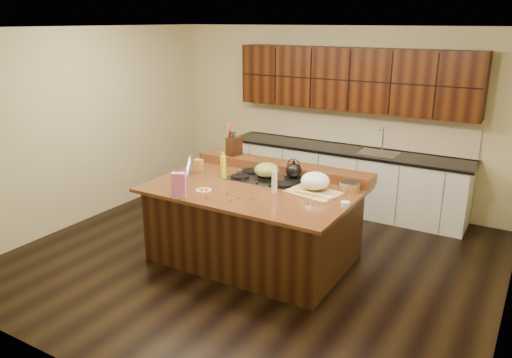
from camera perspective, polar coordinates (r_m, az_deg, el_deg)
The scene contains 30 objects.
room at distance 5.70m, azimuth -0.26°, elevation 3.22°, with size 5.52×5.02×2.72m.
island at distance 5.99m, azimuth -0.25°, elevation -5.02°, with size 2.40×1.60×0.92m.
back_ledge at distance 6.39m, azimuth 2.98°, elevation 1.36°, with size 2.40×0.30×0.12m, color black.
cooktop at distance 6.07m, azimuth 1.20°, elevation 0.04°, with size 0.92×0.52×0.05m.
back_counter at distance 7.62m, azimuth 10.37°, elevation 3.83°, with size 3.70×0.66×2.40m.
kettle at distance 6.01m, azimuth 4.31°, elevation 0.98°, with size 0.19×0.19×0.18m, color black.
green_bowl at distance 6.03m, azimuth 1.21°, elevation 1.06°, with size 0.30×0.30×0.17m, color olive.
laptop at distance 6.32m, azimuth -8.19°, elevation 1.00°, with size 0.39×0.40×0.22m.
oil_bottle at distance 6.15m, azimuth -3.77°, elevation 1.43°, with size 0.07×0.07×0.27m, color yellow.
vinegar_bottle at distance 5.61m, azimuth 2.12°, elevation -0.28°, with size 0.06×0.06×0.25m, color silver.
wooden_tray at distance 5.65m, azimuth 6.73°, elevation -0.53°, with size 0.63×0.51×0.23m.
ramekin_a at distance 5.43m, azimuth 8.14°, elevation -2.22°, with size 0.10×0.10×0.04m, color white.
ramekin_b at distance 5.31m, azimuth 10.18°, elevation -2.82°, with size 0.10×0.10×0.04m, color white.
ramekin_c at distance 5.80m, azimuth 6.35°, elevation -0.84°, with size 0.10×0.10×0.04m, color white.
strainer_bowl at distance 5.77m, azimuth 10.65°, elevation -0.91°, with size 0.24×0.24×0.09m, color #996B3F.
kitchen_timer at distance 5.29m, azimuth 6.06°, elevation -2.55°, with size 0.08×0.08×0.07m, color silver.
pink_bag at distance 5.49m, azimuth -8.82°, elevation -0.72°, with size 0.15×0.08×0.28m, color pink.
candy_plate at distance 5.72m, azimuth -5.99°, elevation -1.28°, with size 0.18×0.18×0.01m, color white.
package_box at distance 6.44m, azimuth -6.56°, elevation 1.56°, with size 0.11×0.08×0.15m, color #BC8B42.
utensil_crock at distance 6.75m, azimuth -2.97°, elevation 3.39°, with size 0.12×0.12×0.14m, color white.
knife_block at distance 6.70m, azimuth -2.51°, elevation 3.76°, with size 0.12×0.20×0.25m, color black.
gumdrop_0 at distance 5.47m, azimuth -5.72°, elevation -2.14°, with size 0.02×0.02×0.02m, color red.
gumdrop_1 at distance 5.42m, azimuth -2.25°, elevation -2.23°, with size 0.02×0.02×0.02m, color #198C26.
gumdrop_2 at distance 5.44m, azimuth -2.00°, elevation -2.16°, with size 0.02×0.02×0.02m, color red.
gumdrop_3 at distance 5.40m, azimuth -0.56°, elevation -2.32°, with size 0.02×0.02×0.02m, color #198C26.
gumdrop_4 at distance 5.47m, azimuth -5.22°, elevation -2.11°, with size 0.02×0.02×0.02m, color red.
gumdrop_5 at distance 5.52m, azimuth -2.44°, elevation -1.87°, with size 0.02×0.02×0.02m, color #198C26.
gumdrop_6 at distance 5.53m, azimuth -3.68°, elevation -1.86°, with size 0.02×0.02×0.02m, color red.
gumdrop_7 at distance 5.36m, azimuth -2.94°, elevation -2.48°, with size 0.02×0.02×0.02m, color #198C26.
gumdrop_8 at distance 5.57m, azimuth -3.33°, elevation -1.68°, with size 0.02×0.02×0.02m, color red.
Camera 1 is at (2.84, -4.73, 2.78)m, focal length 35.00 mm.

